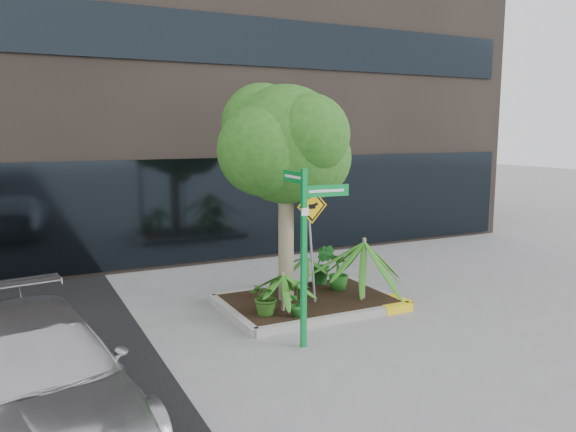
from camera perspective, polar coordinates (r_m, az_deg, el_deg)
name	(u,v)px	position (r m, az deg, el deg)	size (l,w,h in m)	color
ground	(307,312)	(10.73, 1.92, -9.68)	(80.00, 80.00, 0.00)	gray
planter	(311,301)	(11.03, 2.31, -8.61)	(3.35, 2.36, 0.15)	#9E9E99
tree	(286,145)	(10.52, -0.25, 7.26)	(2.85, 2.53, 4.27)	gray
palm_front	(364,242)	(10.88, 7.76, -2.62)	(1.34, 1.34, 1.49)	gray
palm_left	(283,275)	(10.14, -0.53, -5.99)	(0.80, 0.80, 0.89)	gray
palm_back	(306,257)	(11.69, 1.84, -4.17)	(0.76, 0.76, 0.85)	gray
parked_car	(36,375)	(7.16, -24.26, -14.50)	(1.83, 4.50, 1.31)	silver
shrub_a	(265,296)	(10.02, -2.32, -8.10)	(0.61, 0.61, 0.68)	#295819
shrub_b	(339,272)	(11.56, 5.17, -5.65)	(0.42, 0.42, 0.75)	#236A1F
shrub_c	(297,297)	(9.89, 0.90, -8.18)	(0.38, 0.38, 0.72)	#1E5E1D
shrub_d	(323,264)	(11.95, 3.59, -4.89)	(0.47, 0.47, 0.86)	#1D6724
street_sign_post	(305,238)	(8.68, 1.78, -2.22)	(0.83, 0.82, 2.81)	#0C8C39
cattle_sign	(312,225)	(10.54, 2.43, -0.95)	(0.67, 0.31, 2.17)	slate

